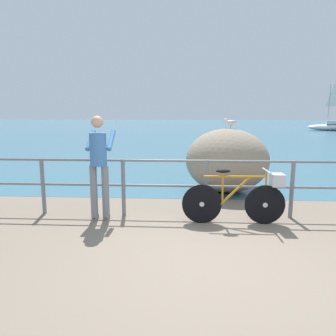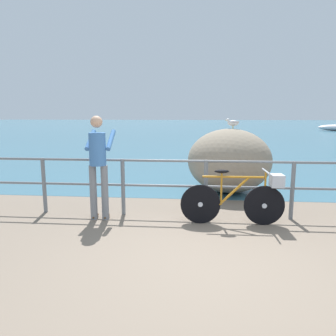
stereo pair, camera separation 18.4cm
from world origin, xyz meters
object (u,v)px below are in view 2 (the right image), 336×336
(bicycle, at_px, (241,197))
(seagull, at_px, (233,122))
(breakwater_boulder_main, at_px, (229,161))
(person_at_railing, at_px, (98,163))

(bicycle, distance_m, seagull, 2.59)
(breakwater_boulder_main, relative_size, seagull, 5.64)
(person_at_railing, bearing_deg, seagull, -50.67)
(bicycle, distance_m, breakwater_boulder_main, 2.27)
(bicycle, xyz_separation_m, person_at_railing, (-2.41, 0.07, 0.53))
(bicycle, bearing_deg, person_at_railing, 177.50)
(breakwater_boulder_main, distance_m, seagull, 0.88)
(bicycle, bearing_deg, seagull, 87.20)
(person_at_railing, xyz_separation_m, breakwater_boulder_main, (2.42, 2.18, -0.25))
(bicycle, height_order, seagull, seagull)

